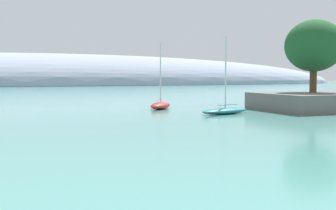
# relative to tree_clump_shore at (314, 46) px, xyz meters

# --- Properties ---
(shore_outcrop) EXTENTS (15.28, 11.48, 2.26)m
(shore_outcrop) POSITION_rel_tree_clump_shore_xyz_m (-0.76, -1.89, -7.44)
(shore_outcrop) COLOR #66605B
(shore_outcrop) RESTS_ON ground
(tree_clump_shore) EXTENTS (7.82, 7.82, 9.86)m
(tree_clump_shore) POSITION_rel_tree_clump_shore_xyz_m (0.00, 0.00, 0.00)
(tree_clump_shore) COLOR brown
(tree_clump_shore) RESTS_ON shore_outcrop
(distant_ridge) EXTENTS (358.05, 71.60, 32.03)m
(distant_ridge) POSITION_rel_tree_clump_shore_xyz_m (-20.38, 169.47, -8.57)
(distant_ridge) COLOR #8E99AD
(distant_ridge) RESTS_ON ground
(sailboat_red_near_shore) EXTENTS (5.23, 5.86, 9.03)m
(sailboat_red_near_shore) POSITION_rel_tree_clump_shore_xyz_m (-19.43, 7.57, -8.01)
(sailboat_red_near_shore) COLOR red
(sailboat_red_near_shore) RESTS_ON water
(sailboat_teal_mid_mooring) EXTENTS (7.34, 3.83, 9.11)m
(sailboat_teal_mid_mooring) POSITION_rel_tree_clump_shore_xyz_m (-14.91, -2.24, -8.10)
(sailboat_teal_mid_mooring) COLOR #1E6B70
(sailboat_teal_mid_mooring) RESTS_ON water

